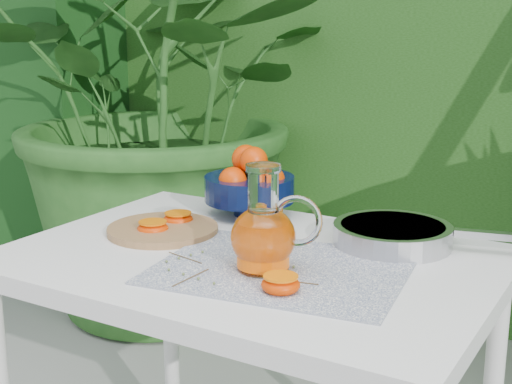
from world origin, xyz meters
The scene contains 11 objects.
hedge_backdrop centered at (0.06, 2.06, 1.19)m, with size 8.00×1.65×2.50m.
potted_plant_left centered at (-1.03, 1.21, 0.94)m, with size 1.89×1.89×1.89m, color #25581E.
white_table centered at (0.01, 0.09, 0.67)m, with size 1.00×0.70×0.75m.
placemat centered at (0.11, 0.04, 0.75)m, with size 0.48×0.37×0.00m, color #0E1E4F.
cutting_board centered at (-0.24, 0.11, 0.76)m, with size 0.25×0.25×0.02m, color #9B6746.
fruit_bowl centered at (-0.15, 0.35, 0.83)m, with size 0.28×0.28×0.18m.
juice_pitcher centered at (0.08, 0.01, 0.83)m, with size 0.19×0.15×0.21m.
juice_tumbler centered at (0.01, 0.16, 0.80)m, with size 0.07×0.07×0.09m.
saute_pan centered at (0.24, 0.29, 0.78)m, with size 0.47×0.31×0.05m.
orange_halves centered at (-0.11, 0.06, 0.77)m, with size 0.50×0.33×0.03m.
thyme_sprigs centered at (0.02, -0.05, 0.76)m, with size 0.35×0.20×0.01m.
Camera 1 is at (0.73, -1.12, 1.23)m, focal length 50.00 mm.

